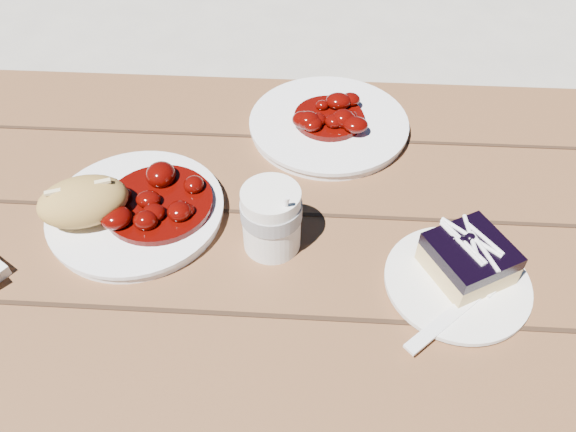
# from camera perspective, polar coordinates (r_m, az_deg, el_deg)

# --- Properties ---
(picnic_table) EXTENTS (2.00, 1.55, 0.75)m
(picnic_table) POSITION_cam_1_polar(r_m,az_deg,el_deg) (0.90, -23.09, -9.69)
(picnic_table) COLOR brown
(picnic_table) RESTS_ON ground
(main_plate) EXTENTS (0.22, 0.22, 0.02)m
(main_plate) POSITION_cam_1_polar(r_m,az_deg,el_deg) (0.76, -15.11, 0.38)
(main_plate) COLOR white
(main_plate) RESTS_ON picnic_table
(goulash_stew) EXTENTS (0.14, 0.14, 0.04)m
(goulash_stew) POSITION_cam_1_polar(r_m,az_deg,el_deg) (0.73, -13.21, 2.13)
(goulash_stew) COLOR #490502
(goulash_stew) RESTS_ON main_plate
(bread_roll) EXTENTS (0.13, 0.11, 0.06)m
(bread_roll) POSITION_cam_1_polar(r_m,az_deg,el_deg) (0.74, -20.08, 1.40)
(bread_roll) COLOR #A98441
(bread_roll) RESTS_ON main_plate
(dessert_plate) EXTENTS (0.16, 0.16, 0.01)m
(dessert_plate) POSITION_cam_1_polar(r_m,az_deg,el_deg) (0.69, 16.75, -6.54)
(dessert_plate) COLOR white
(dessert_plate) RESTS_ON picnic_table
(blueberry_cake) EXTENTS (0.11, 0.11, 0.05)m
(blueberry_cake) POSITION_cam_1_polar(r_m,az_deg,el_deg) (0.68, 17.89, -4.09)
(blueberry_cake) COLOR #DCBD78
(blueberry_cake) RESTS_ON dessert_plate
(fork_dessert) EXTENTS (0.13, 0.13, 0.00)m
(fork_dessert) POSITION_cam_1_polar(r_m,az_deg,el_deg) (0.65, 15.85, -9.98)
(fork_dessert) COLOR white
(fork_dessert) RESTS_ON dessert_plate
(coffee_cup) EXTENTS (0.07, 0.07, 0.09)m
(coffee_cup) POSITION_cam_1_polar(r_m,az_deg,el_deg) (0.67, -1.70, -0.33)
(coffee_cup) COLOR white
(coffee_cup) RESTS_ON picnic_table
(second_plate) EXTENTS (0.24, 0.24, 0.02)m
(second_plate) POSITION_cam_1_polar(r_m,az_deg,el_deg) (0.87, 4.14, 9.20)
(second_plate) COLOR white
(second_plate) RESTS_ON picnic_table
(second_stew) EXTENTS (0.11, 0.11, 0.04)m
(second_stew) POSITION_cam_1_polar(r_m,az_deg,el_deg) (0.86, 4.24, 10.74)
(second_stew) COLOR #490502
(second_stew) RESTS_ON second_plate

